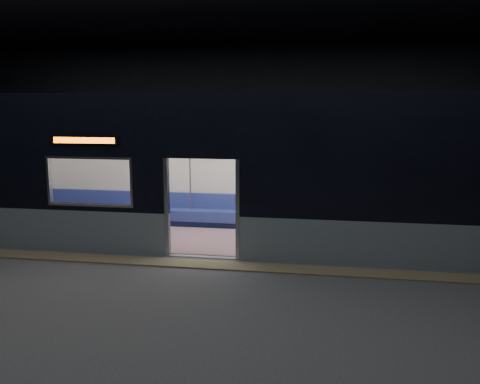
# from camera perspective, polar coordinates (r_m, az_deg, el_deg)

# --- Properties ---
(station_floor) EXTENTS (24.00, 14.00, 0.01)m
(station_floor) POSITION_cam_1_polar(r_m,az_deg,el_deg) (9.62, -5.74, -9.17)
(station_floor) COLOR #47494C
(station_floor) RESTS_ON ground
(station_envelope) EXTENTS (24.00, 14.00, 5.00)m
(station_envelope) POSITION_cam_1_polar(r_m,az_deg,el_deg) (9.11, -6.14, 13.21)
(station_envelope) COLOR black
(station_envelope) RESTS_ON station_floor
(tactile_strip) EXTENTS (22.80, 0.50, 0.03)m
(tactile_strip) POSITION_cam_1_polar(r_m,az_deg,el_deg) (10.11, -4.90, -8.08)
(tactile_strip) COLOR #8C7F59
(tactile_strip) RESTS_ON station_floor
(metro_car) EXTENTS (18.00, 3.04, 3.35)m
(metro_car) POSITION_cam_1_polar(r_m,az_deg,el_deg) (11.63, -2.56, 3.54)
(metro_car) COLOR gray
(metro_car) RESTS_ON station_floor
(passenger) EXTENTS (0.41, 0.70, 1.38)m
(passenger) POSITION_cam_1_polar(r_m,az_deg,el_deg) (12.52, 11.40, -1.03)
(passenger) COLOR black
(passenger) RESTS_ON metro_car
(handbag) EXTENTS (0.37, 0.34, 0.15)m
(handbag) POSITION_cam_1_polar(r_m,az_deg,el_deg) (12.32, 11.40, -1.77)
(handbag) COLOR black
(handbag) RESTS_ON passenger
(transit_map) EXTENTS (1.07, 0.03, 0.70)m
(transit_map) POSITION_cam_1_polar(r_m,az_deg,el_deg) (12.80, 2.79, 2.55)
(transit_map) COLOR white
(transit_map) RESTS_ON metro_car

